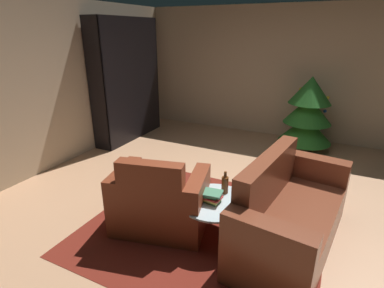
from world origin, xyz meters
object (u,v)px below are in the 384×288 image
(book_stack_on_table, at_px, (210,196))
(decorated_tree, at_px, (308,113))
(couch_red, at_px, (289,216))
(coffee_table, at_px, (214,204))
(bottle_on_table, at_px, (225,185))
(armchair_red, at_px, (159,203))
(bookshelf_unit, at_px, (131,81))

(book_stack_on_table, distance_m, decorated_tree, 3.12)
(couch_red, bearing_deg, coffee_table, -163.90)
(coffee_table, distance_m, bottle_on_table, 0.24)
(coffee_table, relative_size, bottle_on_table, 2.97)
(armchair_red, bearing_deg, couch_red, 15.23)
(bookshelf_unit, xyz_separation_m, armchair_red, (2.15, -2.45, -0.80))
(couch_red, distance_m, decorated_tree, 2.85)
(bookshelf_unit, xyz_separation_m, decorated_tree, (3.27, 0.73, -0.43))
(armchair_red, height_order, bottle_on_table, armchair_red)
(couch_red, bearing_deg, book_stack_on_table, -162.35)
(bookshelf_unit, distance_m, couch_red, 4.11)
(bookshelf_unit, bearing_deg, armchair_red, -48.72)
(bottle_on_table, bearing_deg, armchair_red, -150.76)
(coffee_table, xyz_separation_m, book_stack_on_table, (-0.03, -0.03, 0.09))
(couch_red, height_order, coffee_table, couch_red)
(armchair_red, relative_size, couch_red, 0.62)
(armchair_red, height_order, coffee_table, armchair_red)
(book_stack_on_table, height_order, bottle_on_table, bottle_on_table)
(armchair_red, bearing_deg, decorated_tree, 70.63)
(bookshelf_unit, height_order, armchair_red, bookshelf_unit)
(armchair_red, bearing_deg, bottle_on_table, 29.24)
(armchair_red, xyz_separation_m, decorated_tree, (1.12, 3.18, 0.37))
(coffee_table, xyz_separation_m, decorated_tree, (0.54, 3.03, 0.30))
(bookshelf_unit, bearing_deg, decorated_tree, 12.58)
(couch_red, bearing_deg, bookshelf_unit, 148.70)
(decorated_tree, bearing_deg, armchair_red, -109.37)
(bookshelf_unit, height_order, book_stack_on_table, bookshelf_unit)
(book_stack_on_table, relative_size, bottle_on_table, 0.98)
(armchair_red, relative_size, coffee_table, 1.50)
(armchair_red, relative_size, bottle_on_table, 4.46)
(couch_red, xyz_separation_m, decorated_tree, (-0.18, 2.82, 0.37))
(armchair_red, height_order, couch_red, couch_red)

